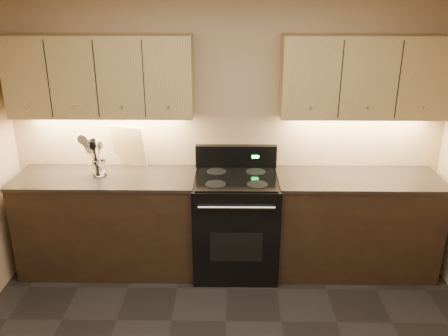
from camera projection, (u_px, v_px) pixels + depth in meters
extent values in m
cube|color=tan|center=(228.00, 128.00, 4.39)|extent=(4.00, 0.04, 2.60)
cube|color=black|center=(110.00, 224.00, 4.43)|extent=(1.60, 0.60, 0.90)
cube|color=#322820|center=(105.00, 178.00, 4.26)|extent=(1.62, 0.62, 0.03)
cube|color=black|center=(354.00, 225.00, 4.40)|extent=(1.44, 0.60, 0.90)
cube|color=#322820|center=(359.00, 179.00, 4.23)|extent=(1.46, 0.62, 0.03)
cube|color=black|center=(236.00, 225.00, 4.39)|extent=(0.76, 0.65, 0.92)
cube|color=black|center=(236.00, 178.00, 4.22)|extent=(0.70, 0.60, 0.01)
cube|color=black|center=(236.00, 157.00, 4.45)|extent=(0.76, 0.07, 0.22)
cube|color=#19FF33|center=(255.00, 157.00, 4.41)|extent=(0.06, 0.00, 0.03)
cylinder|color=silver|center=(237.00, 208.00, 3.95)|extent=(0.65, 0.02, 0.02)
cube|color=black|center=(236.00, 247.00, 4.10)|extent=(0.46, 0.00, 0.28)
cylinder|color=black|center=(216.00, 184.00, 4.08)|extent=(0.18, 0.18, 0.00)
cylinder|color=black|center=(257.00, 184.00, 4.08)|extent=(0.18, 0.18, 0.00)
cylinder|color=black|center=(217.00, 171.00, 4.36)|extent=(0.18, 0.18, 0.00)
cylinder|color=black|center=(256.00, 172.00, 4.36)|extent=(0.18, 0.18, 0.00)
cube|color=tan|center=(100.00, 76.00, 4.09)|extent=(1.60, 0.30, 0.70)
cube|color=tan|center=(365.00, 77.00, 4.06)|extent=(1.44, 0.30, 0.70)
cube|color=#B2B5BA|center=(90.00, 146.00, 4.47)|extent=(0.08, 0.01, 0.12)
cylinder|color=white|center=(99.00, 168.00, 4.25)|extent=(0.15, 0.15, 0.14)
cylinder|color=white|center=(100.00, 175.00, 4.27)|extent=(0.11, 0.11, 0.02)
cube|color=tan|center=(129.00, 146.00, 4.42)|extent=(0.34, 0.18, 0.40)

